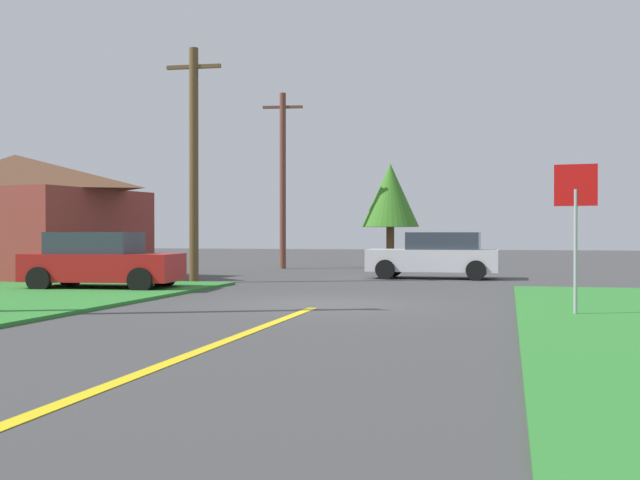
% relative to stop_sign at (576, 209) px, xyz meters
% --- Properties ---
extents(ground_plane, '(120.00, 120.00, 0.00)m').
position_rel_stop_sign_xyz_m(ground_plane, '(-5.26, 1.73, -2.04)').
color(ground_plane, '#404040').
extents(lane_stripe_center, '(0.20, 14.00, 0.01)m').
position_rel_stop_sign_xyz_m(lane_stripe_center, '(-5.26, -6.27, -2.04)').
color(lane_stripe_center, yellow).
rests_on(lane_stripe_center, ground).
extents(stop_sign, '(0.78, 0.12, 2.88)m').
position_rel_stop_sign_xyz_m(stop_sign, '(0.00, 0.00, 0.00)').
color(stop_sign, '#9EA0A8').
rests_on(stop_sign, ground).
extents(parked_car_near_building, '(4.35, 2.35, 1.62)m').
position_rel_stop_sign_xyz_m(parked_car_near_building, '(-12.29, 4.60, -1.24)').
color(parked_car_near_building, red).
rests_on(parked_car_near_building, ground).
extents(car_approaching_junction, '(4.54, 1.99, 1.62)m').
position_rel_stop_sign_xyz_m(car_approaching_junction, '(-3.71, 12.43, -1.24)').
color(car_approaching_junction, silver).
rests_on(car_approaching_junction, ground).
extents(utility_pole_mid, '(1.80, 0.29, 7.53)m').
position_rel_stop_sign_xyz_m(utility_pole_mid, '(-11.06, 8.35, 1.84)').
color(utility_pole_mid, brown).
rests_on(utility_pole_mid, ground).
extents(utility_pole_far, '(1.80, 0.36, 7.88)m').
position_rel_stop_sign_xyz_m(utility_pole_far, '(-11.09, 18.82, 2.03)').
color(utility_pole_far, brown).
rests_on(utility_pole_far, ground).
extents(oak_tree_left, '(2.67, 2.67, 4.82)m').
position_rel_stop_sign_xyz_m(oak_tree_left, '(-6.55, 20.99, 1.28)').
color(oak_tree_left, brown).
rests_on(oak_tree_left, ground).
extents(barn, '(8.80, 6.91, 4.37)m').
position_rel_stop_sign_xyz_m(barn, '(-18.28, 9.43, 0.15)').
color(barn, maroon).
rests_on(barn, ground).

